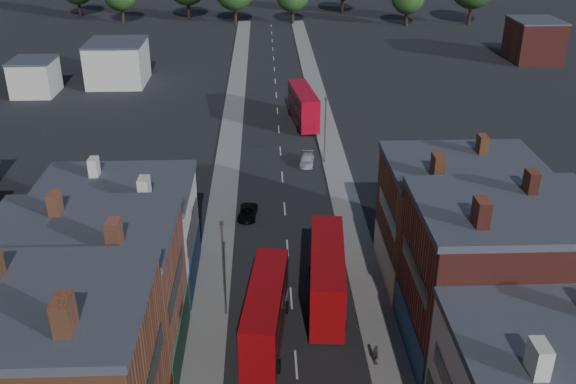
{
  "coord_description": "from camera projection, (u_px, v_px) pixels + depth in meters",
  "views": [
    {
      "loc": [
        -1.92,
        -11.19,
        30.28
      ],
      "look_at": [
        0.0,
        38.79,
        6.33
      ],
      "focal_mm": 40.0,
      "sensor_mm": 36.0,
      "label": 1
    }
  ],
  "objects": [
    {
      "name": "pavement_west",
      "position": [
        223.0,
        201.0,
        68.04
      ],
      "size": [
        3.0,
        200.0,
        0.12
      ],
      "primitive_type": "cube",
      "color": "gray",
      "rests_on": "ground"
    },
    {
      "name": "pavement_east",
      "position": [
        345.0,
        199.0,
        68.49
      ],
      "size": [
        3.0,
        200.0,
        0.12
      ],
      "primitive_type": "cube",
      "color": "gray",
      "rests_on": "ground"
    },
    {
      "name": "lamp_post_2",
      "position": [
        223.0,
        263.0,
        48.06
      ],
      "size": [
        0.25,
        0.7,
        8.12
      ],
      "color": "slate",
      "rests_on": "ground"
    },
    {
      "name": "lamp_post_3",
      "position": [
        325.0,
        126.0,
        75.45
      ],
      "size": [
        0.25,
        0.7,
        8.12
      ],
      "color": "slate",
      "rests_on": "ground"
    },
    {
      "name": "bus_0",
      "position": [
        266.0,
        312.0,
        46.27
      ],
      "size": [
        3.66,
        10.89,
        4.61
      ],
      "rotation": [
        0.0,
        0.0,
        -0.12
      ],
      "color": "#A7090D",
      "rests_on": "ground"
    },
    {
      "name": "bus_1",
      "position": [
        327.0,
        275.0,
        50.41
      ],
      "size": [
        3.57,
        11.51,
        4.89
      ],
      "rotation": [
        0.0,
        0.0,
        -0.08
      ],
      "color": "#B30A0E",
      "rests_on": "ground"
    },
    {
      "name": "bus_2",
      "position": [
        303.0,
        106.0,
        89.23
      ],
      "size": [
        3.88,
        11.44,
        4.84
      ],
      "rotation": [
        0.0,
        0.0,
        0.12
      ],
      "color": "#A70719",
      "rests_on": "ground"
    },
    {
      "name": "car_2",
      "position": [
        248.0,
        212.0,
        64.57
      ],
      "size": [
        2.14,
        4.0,
        1.07
      ],
      "primitive_type": "imported",
      "rotation": [
        0.0,
        0.0,
        -0.1
      ],
      "color": "black",
      "rests_on": "ground"
    },
    {
      "name": "car_3",
      "position": [
        307.0,
        160.0,
        76.87
      ],
      "size": [
        2.09,
        4.09,
        1.13
      ],
      "primitive_type": "imported",
      "rotation": [
        0.0,
        0.0,
        -0.13
      ],
      "color": "silver",
      "rests_on": "ground"
    },
    {
      "name": "ped_3",
      "position": [
        376.0,
        355.0,
        44.45
      ],
      "size": [
        0.51,
        0.94,
        1.53
      ],
      "primitive_type": "imported",
      "rotation": [
        0.0,
        0.0,
        1.68
      ],
      "color": "#4F4944",
      "rests_on": "pavement_east"
    }
  ]
}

